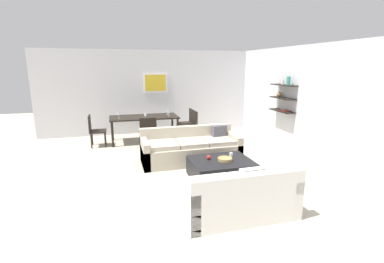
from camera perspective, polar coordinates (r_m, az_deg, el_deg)
name	(u,v)px	position (r m, az deg, el deg)	size (l,w,h in m)	color
ground_plane	(189,166)	(6.35, -0.61, -7.07)	(18.00, 18.00, 0.00)	#BCB29E
back_wall_unit	(170,92)	(9.50, -4.42, 8.08)	(8.40, 0.09, 2.70)	silver
right_wall_shelf_unit	(294,99)	(7.87, 20.11, 6.22)	(0.34, 8.20, 2.70)	silver
sofa_beige	(191,149)	(6.60, -0.26, -3.61)	(2.27, 0.90, 0.78)	#B2A893
loveseat_white	(238,196)	(4.37, 9.27, -12.91)	(1.68, 0.90, 0.78)	white
coffee_table	(221,169)	(5.68, 5.92, -7.62)	(1.19, 0.96, 0.38)	black
decorative_bowl	(225,159)	(5.59, 6.71, -5.57)	(0.30, 0.30, 0.06)	#99844C
candle_jar	(231,155)	(5.83, 7.94, -4.71)	(0.07, 0.07, 0.08)	silver
apple_on_coffee_table	(209,157)	(5.63, 3.41, -5.26)	(0.08, 0.08, 0.08)	red
dining_table	(144,119)	(8.37, -9.72, 2.60)	(1.96, 0.91, 0.75)	black
dining_chair_right_near	(191,123)	(8.46, -0.13, 1.66)	(0.44, 0.44, 0.88)	black
dining_chair_foot	(148,131)	(7.57, -8.98, 0.10)	(0.44, 0.44, 0.88)	black
dining_chair_right_far	(188,121)	(8.85, -0.83, 2.18)	(0.44, 0.44, 0.88)	black
dining_chair_left_near	(94,129)	(8.19, -19.22, 0.52)	(0.44, 0.44, 0.88)	black
wine_glass_left_near	(119,114)	(8.19, -14.68, 3.51)	(0.08, 0.08, 0.18)	silver
wine_glass_right_far	(167,111)	(8.55, -5.06, 4.09)	(0.06, 0.06, 0.15)	silver
wine_glass_foot	(145,115)	(7.95, -9.47, 3.36)	(0.06, 0.06, 0.16)	silver
wine_glass_right_near	(169,112)	(8.33, -4.77, 3.99)	(0.07, 0.07, 0.17)	silver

